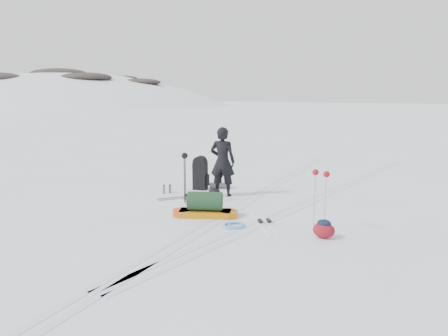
{
  "coord_description": "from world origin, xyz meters",
  "views": [
    {
      "loc": [
        4.58,
        -8.88,
        2.7
      ],
      "look_at": [
        -0.27,
        -0.14,
        0.95
      ],
      "focal_mm": 35.0,
      "sensor_mm": 36.0,
      "label": 1
    }
  ],
  "objects_px": {
    "skier": "(223,162)",
    "pulk_sled": "(205,207)",
    "expedition_rucksack": "(203,174)",
    "ski_poles_black": "(185,162)"
  },
  "relations": [
    {
      "from": "skier",
      "to": "pulk_sled",
      "type": "height_order",
      "value": "skier"
    },
    {
      "from": "skier",
      "to": "expedition_rucksack",
      "type": "distance_m",
      "value": 1.05
    },
    {
      "from": "skier",
      "to": "expedition_rucksack",
      "type": "bearing_deg",
      "value": -37.63
    },
    {
      "from": "skier",
      "to": "pulk_sled",
      "type": "bearing_deg",
      "value": 95.41
    },
    {
      "from": "skier",
      "to": "expedition_rucksack",
      "type": "relative_size",
      "value": 1.92
    },
    {
      "from": "pulk_sled",
      "to": "expedition_rucksack",
      "type": "relative_size",
      "value": 1.57
    },
    {
      "from": "ski_poles_black",
      "to": "skier",
      "type": "bearing_deg",
      "value": 49.36
    },
    {
      "from": "expedition_rucksack",
      "to": "ski_poles_black",
      "type": "bearing_deg",
      "value": -85.62
    },
    {
      "from": "pulk_sled",
      "to": "skier",
      "type": "bearing_deg",
      "value": 84.66
    },
    {
      "from": "skier",
      "to": "expedition_rucksack",
      "type": "height_order",
      "value": "skier"
    }
  ]
}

